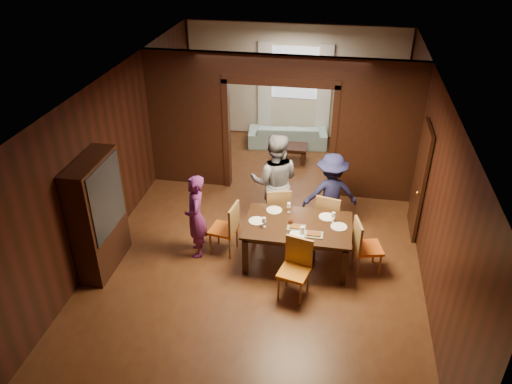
% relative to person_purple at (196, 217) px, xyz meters
% --- Properties ---
extents(floor, '(9.00, 9.00, 0.00)m').
position_rel_person_purple_xyz_m(floor, '(1.08, 0.91, -0.76)').
color(floor, '#4E2816').
rests_on(floor, ground).
extents(ceiling, '(5.50, 9.00, 0.02)m').
position_rel_person_purple_xyz_m(ceiling, '(1.08, 0.91, 2.14)').
color(ceiling, silver).
rests_on(ceiling, room_walls).
extents(room_walls, '(5.52, 9.01, 2.90)m').
position_rel_person_purple_xyz_m(room_walls, '(1.08, 2.79, 0.74)').
color(room_walls, black).
rests_on(room_walls, floor).
extents(person_purple, '(0.52, 0.64, 1.52)m').
position_rel_person_purple_xyz_m(person_purple, '(0.00, 0.00, 0.00)').
color(person_purple, '#632261').
rests_on(person_purple, floor).
extents(person_grey, '(0.97, 0.79, 1.89)m').
position_rel_person_purple_xyz_m(person_grey, '(1.19, 1.11, 0.18)').
color(person_grey, slate).
rests_on(person_grey, floor).
extents(person_navy, '(1.13, 0.82, 1.57)m').
position_rel_person_purple_xyz_m(person_navy, '(2.22, 1.13, 0.02)').
color(person_navy, '#19193F').
rests_on(person_navy, floor).
extents(sofa, '(2.03, 0.98, 0.57)m').
position_rel_person_purple_xyz_m(sofa, '(1.01, 4.76, -0.48)').
color(sofa, '#99C3C8').
rests_on(sofa, floor).
extents(serving_bowl, '(0.37, 0.37, 0.09)m').
position_rel_person_purple_xyz_m(serving_bowl, '(1.88, 0.18, 0.04)').
color(serving_bowl, black).
rests_on(serving_bowl, dining_table).
extents(dining_table, '(1.77, 1.10, 0.76)m').
position_rel_person_purple_xyz_m(dining_table, '(1.74, 0.07, -0.38)').
color(dining_table, black).
rests_on(dining_table, floor).
extents(coffee_table, '(0.80, 0.50, 0.40)m').
position_rel_person_purple_xyz_m(coffee_table, '(1.18, 3.87, -0.56)').
color(coffee_table, black).
rests_on(coffee_table, floor).
extents(chair_left, '(0.50, 0.50, 0.97)m').
position_rel_person_purple_xyz_m(chair_left, '(0.44, 0.14, -0.28)').
color(chair_left, '#CC5813').
rests_on(chair_left, floor).
extents(chair_right, '(0.53, 0.53, 0.97)m').
position_rel_person_purple_xyz_m(chair_right, '(2.91, 0.04, -0.28)').
color(chair_right, '#DA5714').
rests_on(chair_right, floor).
extents(chair_far_l, '(0.54, 0.54, 0.97)m').
position_rel_person_purple_xyz_m(chair_far_l, '(1.28, 0.92, -0.28)').
color(chair_far_l, red).
rests_on(chair_far_l, floor).
extents(chair_far_r, '(0.53, 0.53, 0.97)m').
position_rel_person_purple_xyz_m(chair_far_r, '(2.24, 0.85, -0.28)').
color(chair_far_r, '#F14016').
rests_on(chair_far_r, floor).
extents(chair_near, '(0.53, 0.53, 0.97)m').
position_rel_person_purple_xyz_m(chair_near, '(1.78, -0.79, -0.28)').
color(chair_near, orange).
rests_on(chair_near, floor).
extents(hutch, '(0.40, 1.20, 2.00)m').
position_rel_person_purple_xyz_m(hutch, '(-1.45, -0.59, 0.24)').
color(hutch, black).
rests_on(hutch, floor).
extents(door_right, '(0.06, 0.90, 2.10)m').
position_rel_person_purple_xyz_m(door_right, '(3.78, 1.41, 0.29)').
color(door_right, black).
rests_on(door_right, floor).
extents(window_far, '(1.20, 0.03, 1.30)m').
position_rel_person_purple_xyz_m(window_far, '(1.08, 5.35, 0.94)').
color(window_far, silver).
rests_on(window_far, back_wall).
extents(curtain_left, '(0.35, 0.06, 2.40)m').
position_rel_person_purple_xyz_m(curtain_left, '(0.33, 5.31, 0.49)').
color(curtain_left, white).
rests_on(curtain_left, back_wall).
extents(curtain_right, '(0.35, 0.06, 2.40)m').
position_rel_person_purple_xyz_m(curtain_right, '(1.83, 5.31, 0.49)').
color(curtain_right, white).
rests_on(curtain_right, back_wall).
extents(plate_left, '(0.27, 0.27, 0.01)m').
position_rel_person_purple_xyz_m(plate_left, '(1.04, 0.04, 0.00)').
color(plate_left, white).
rests_on(plate_left, dining_table).
extents(plate_far_l, '(0.27, 0.27, 0.01)m').
position_rel_person_purple_xyz_m(plate_far_l, '(1.28, 0.43, 0.00)').
color(plate_far_l, silver).
rests_on(plate_far_l, dining_table).
extents(plate_far_r, '(0.27, 0.27, 0.01)m').
position_rel_person_purple_xyz_m(plate_far_r, '(2.20, 0.37, 0.00)').
color(plate_far_r, white).
rests_on(plate_far_r, dining_table).
extents(plate_right, '(0.27, 0.27, 0.01)m').
position_rel_person_purple_xyz_m(plate_right, '(2.41, 0.11, 0.00)').
color(plate_right, silver).
rests_on(plate_right, dining_table).
extents(plate_near, '(0.27, 0.27, 0.01)m').
position_rel_person_purple_xyz_m(plate_near, '(1.76, -0.23, 0.00)').
color(plate_near, silver).
rests_on(plate_near, dining_table).
extents(platter_a, '(0.30, 0.20, 0.04)m').
position_rel_person_purple_xyz_m(platter_a, '(1.72, -0.04, 0.02)').
color(platter_a, gray).
rests_on(platter_a, dining_table).
extents(platter_b, '(0.30, 0.20, 0.04)m').
position_rel_person_purple_xyz_m(platter_b, '(2.01, -0.19, 0.02)').
color(platter_b, gray).
rests_on(platter_b, dining_table).
extents(wineglass_left, '(0.08, 0.08, 0.18)m').
position_rel_person_purple_xyz_m(wineglass_left, '(1.19, -0.10, 0.09)').
color(wineglass_left, silver).
rests_on(wineglass_left, dining_table).
extents(wineglass_far, '(0.08, 0.08, 0.18)m').
position_rel_person_purple_xyz_m(wineglass_far, '(1.54, 0.42, 0.09)').
color(wineglass_far, silver).
rests_on(wineglass_far, dining_table).
extents(wineglass_right, '(0.08, 0.08, 0.18)m').
position_rel_person_purple_xyz_m(wineglass_right, '(2.30, 0.25, 0.09)').
color(wineglass_right, silver).
rests_on(wineglass_right, dining_table).
extents(tumbler, '(0.07, 0.07, 0.14)m').
position_rel_person_purple_xyz_m(tumbler, '(1.82, -0.20, 0.07)').
color(tumbler, silver).
rests_on(tumbler, dining_table).
extents(condiment_jar, '(0.08, 0.08, 0.11)m').
position_rel_person_purple_xyz_m(condiment_jar, '(1.62, 0.04, 0.05)').
color(condiment_jar, '#491E11').
rests_on(condiment_jar, dining_table).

